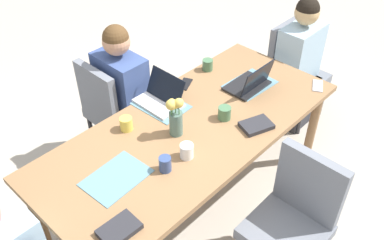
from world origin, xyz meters
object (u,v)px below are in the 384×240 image
object	(u,v)px
coffee_mug_near_right	(165,164)
laptop_near_left_far	(161,98)
coffee_mug_near_left	(208,65)
chair_near_left_far	(112,107)
book_red_cover	(256,125)
phone_silver	(318,86)
chair_head_left_left_near	(292,68)
phone_black	(185,84)
flower_vase	(175,116)
book_blue_cover	(119,229)
coffee_mug_far_left	(187,151)
person_near_left_far	(124,103)
dining_table	(192,135)
coffee_mug_centre_left	(224,113)
laptop_head_left_left_near	(250,83)
person_head_left_left_near	(296,71)
chair_far_right_near	(294,215)
coffee_mug_centre_right	(126,124)

from	to	relation	value
coffee_mug_near_right	laptop_near_left_far	bearing A→B (deg)	-131.35
coffee_mug_near_left	chair_near_left_far	bearing A→B (deg)	-35.63
book_red_cover	phone_silver	bearing A→B (deg)	-163.79
chair_head_left_left_near	phone_black	distance (m)	1.17
laptop_near_left_far	coffee_mug_near_left	size ratio (longest dim) A/B	3.65
coffee_mug_near_right	phone_black	world-z (taller)	coffee_mug_near_right
flower_vase	coffee_mug_near_right	size ratio (longest dim) A/B	2.96
coffee_mug_near_right	book_blue_cover	xyz separation A→B (m)	(0.45, 0.14, -0.03)
chair_near_left_far	phone_silver	distance (m)	1.58
laptop_near_left_far	chair_head_left_left_near	bearing A→B (deg)	170.97
coffee_mug_near_left	coffee_mug_near_right	distance (m)	1.11
chair_head_left_left_near	phone_black	size ratio (longest dim) A/B	6.00
coffee_mug_near_right	coffee_mug_far_left	world-z (taller)	coffee_mug_near_right
person_near_left_far	coffee_mug_near_right	size ratio (longest dim) A/B	12.61
dining_table	person_near_left_far	size ratio (longest dim) A/B	1.79
coffee_mug_near_right	coffee_mug_centre_left	distance (m)	0.60
laptop_head_left_left_near	coffee_mug_near_left	bearing A→B (deg)	-86.89
coffee_mug_near_left	phone_silver	world-z (taller)	coffee_mug_near_left
person_head_left_left_near	laptop_head_left_left_near	world-z (taller)	person_head_left_left_near
chair_far_right_near	phone_silver	xyz separation A→B (m)	(-0.93, -0.44, 0.26)
coffee_mug_centre_right	book_red_cover	world-z (taller)	coffee_mug_centre_right
phone_black	coffee_mug_near_left	bearing A→B (deg)	158.01
person_near_left_far	coffee_mug_near_left	world-z (taller)	person_near_left_far
coffee_mug_far_left	book_blue_cover	bearing A→B (deg)	11.41
book_blue_cover	coffee_mug_near_left	bearing A→B (deg)	-152.43
person_near_left_far	phone_silver	world-z (taller)	person_near_left_far
coffee_mug_centre_right	chair_far_right_near	bearing A→B (deg)	107.64
chair_head_left_left_near	coffee_mug_near_left	world-z (taller)	chair_head_left_left_near
dining_table	chair_near_left_far	world-z (taller)	chair_near_left_far
chair_near_left_far	dining_table	bearing A→B (deg)	92.99
person_near_left_far	person_head_left_left_near	bearing A→B (deg)	151.30
person_head_left_left_near	coffee_mug_far_left	distance (m)	1.64
person_near_left_far	laptop_head_left_left_near	world-z (taller)	person_near_left_far
chair_far_right_near	book_blue_cover	distance (m)	1.05
coffee_mug_centre_left	coffee_mug_far_left	size ratio (longest dim) A/B	0.96
coffee_mug_far_left	phone_silver	distance (m)	1.21
chair_head_left_left_near	coffee_mug_centre_right	size ratio (longest dim) A/B	10.05
flower_vase	phone_black	distance (m)	0.58
coffee_mug_near_right	coffee_mug_centre_right	world-z (taller)	coffee_mug_near_right
chair_near_left_far	laptop_head_left_left_near	xyz separation A→B (m)	(-0.64, 0.84, 0.30)
coffee_mug_centre_right	flower_vase	bearing A→B (deg)	125.28
laptop_near_left_far	coffee_mug_far_left	bearing A→B (deg)	62.17
coffee_mug_near_left	book_blue_cover	xyz separation A→B (m)	(1.43, 0.68, -0.03)
phone_silver	coffee_mug_centre_right	bearing A→B (deg)	-55.80
person_near_left_far	book_blue_cover	size ratio (longest dim) A/B	5.97
person_near_left_far	flower_vase	distance (m)	0.84
dining_table	book_red_cover	xyz separation A→B (m)	(-0.28, 0.31, 0.09)
coffee_mug_centre_right	phone_silver	bearing A→B (deg)	153.04
chair_far_right_near	book_red_cover	world-z (taller)	chair_far_right_near
dining_table	person_near_left_far	xyz separation A→B (m)	(-0.03, -0.77, -0.15)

